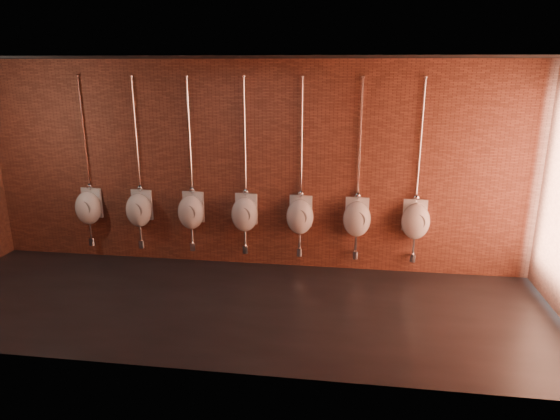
{
  "coord_description": "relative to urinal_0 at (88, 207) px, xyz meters",
  "views": [
    {
      "loc": [
        1.48,
        -5.94,
        3.13
      ],
      "look_at": [
        0.53,
        0.9,
        1.1
      ],
      "focal_mm": 32.0,
      "sensor_mm": 36.0,
      "label": 1
    }
  ],
  "objects": [
    {
      "name": "urinal_2",
      "position": [
        1.73,
        0.0,
        0.0
      ],
      "size": [
        0.46,
        0.41,
        2.72
      ],
      "color": "white",
      "rests_on": "ground"
    },
    {
      "name": "urinal_0",
      "position": [
        0.0,
        0.0,
        0.0
      ],
      "size": [
        0.46,
        0.41,
        2.72
      ],
      "color": "white",
      "rests_on": "ground"
    },
    {
      "name": "urinal_5",
      "position": [
        4.32,
        0.0,
        0.0
      ],
      "size": [
        0.46,
        0.41,
        2.72
      ],
      "color": "white",
      "rests_on": "ground"
    },
    {
      "name": "urinal_4",
      "position": [
        3.46,
        0.0,
        0.0
      ],
      "size": [
        0.46,
        0.41,
        2.72
      ],
      "color": "white",
      "rests_on": "ground"
    },
    {
      "name": "urinal_6",
      "position": [
        5.19,
        0.0,
        0.0
      ],
      "size": [
        0.46,
        0.41,
        2.72
      ],
      "color": "white",
      "rests_on": "ground"
    },
    {
      "name": "urinal_3",
      "position": [
        2.59,
        0.0,
        0.0
      ],
      "size": [
        0.46,
        0.41,
        2.72
      ],
      "color": "white",
      "rests_on": "ground"
    },
    {
      "name": "ground",
      "position": [
        2.68,
        -1.35,
        -0.89
      ],
      "size": [
        8.5,
        8.5,
        0.0
      ],
      "primitive_type": "plane",
      "color": "black",
      "rests_on": "ground"
    },
    {
      "name": "urinal_1",
      "position": [
        0.86,
        0.0,
        0.0
      ],
      "size": [
        0.46,
        0.41,
        2.72
      ],
      "color": "white",
      "rests_on": "ground"
    },
    {
      "name": "room_shell",
      "position": [
        2.68,
        -1.35,
        1.12
      ],
      "size": [
        8.54,
        3.04,
        3.22
      ],
      "color": "black",
      "rests_on": "ground"
    }
  ]
}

